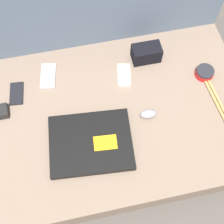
{
  "coord_description": "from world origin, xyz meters",
  "views": [
    {
      "loc": [
        -0.12,
        -0.56,
        1.3
      ],
      "look_at": [
        0.0,
        0.0,
        0.15
      ],
      "focal_mm": 50.0,
      "sensor_mm": 36.0,
      "label": 1
    }
  ],
  "objects": [
    {
      "name": "phone_silver",
      "position": [
        -0.24,
        0.24,
        0.14
      ],
      "size": [
        0.08,
        0.14,
        0.01
      ],
      "rotation": [
        0.0,
        0.0,
        -0.17
      ],
      "color": "#B7B7BC",
      "rests_on": "couch_seat"
    },
    {
      "name": "phone_small",
      "position": [
        -0.38,
        0.18,
        0.14
      ],
      "size": [
        0.07,
        0.11,
        0.01
      ],
      "rotation": [
        0.0,
        0.0,
        -0.11
      ],
      "color": "black",
      "rests_on": "couch_seat"
    },
    {
      "name": "couch_seat",
      "position": [
        0.0,
        0.0,
        0.07
      ],
      "size": [
        1.18,
        0.76,
        0.13
      ],
      "color": "#7A6656",
      "rests_on": "ground_plane"
    },
    {
      "name": "speaker_puck",
      "position": [
        0.44,
        0.11,
        0.15
      ],
      "size": [
        0.08,
        0.08,
        0.03
      ],
      "color": "red",
      "rests_on": "couch_seat"
    },
    {
      "name": "laptop",
      "position": [
        -0.11,
        -0.11,
        0.15
      ],
      "size": [
        0.34,
        0.28,
        0.03
      ],
      "rotation": [
        0.0,
        0.0,
        -0.09
      ],
      "color": "black",
      "rests_on": "couch_seat"
    },
    {
      "name": "camera_pouch",
      "position": [
        0.21,
        0.25,
        0.17
      ],
      "size": [
        0.13,
        0.07,
        0.08
      ],
      "color": "black",
      "rests_on": "couch_seat"
    },
    {
      "name": "computer_mouse",
      "position": [
        0.14,
        -0.04,
        0.15
      ],
      "size": [
        0.07,
        0.04,
        0.03
      ],
      "rotation": [
        0.0,
        0.0,
        -0.05
      ],
      "color": "gray",
      "rests_on": "couch_seat"
    },
    {
      "name": "couch_backrest",
      "position": [
        0.0,
        0.48,
        0.28
      ],
      "size": [
        1.18,
        0.2,
        0.56
      ],
      "color": "slate",
      "rests_on": "ground_plane"
    },
    {
      "name": "ground_plane",
      "position": [
        0.0,
        0.0,
        0.0
      ],
      "size": [
        8.0,
        8.0,
        0.0
      ],
      "primitive_type": "plane",
      "color": "#4C4742"
    },
    {
      "name": "charger_brick",
      "position": [
        -0.45,
        0.1,
        0.15
      ],
      "size": [
        0.06,
        0.06,
        0.04
      ],
      "color": "black",
      "rests_on": "couch_seat"
    },
    {
      "name": "drumstick_pair",
      "position": [
        0.45,
        -0.04,
        0.14
      ],
      "size": [
        0.06,
        0.37,
        0.01
      ],
      "rotation": [
        0.0,
        0.0,
        0.08
      ],
      "color": "tan",
      "rests_on": "couch_seat"
    },
    {
      "name": "phone_black",
      "position": [
        0.09,
        0.17,
        0.14
      ],
      "size": [
        0.08,
        0.12,
        0.01
      ],
      "rotation": [
        0.0,
        0.0,
        -0.2
      ],
      "color": "silver",
      "rests_on": "couch_seat"
    }
  ]
}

